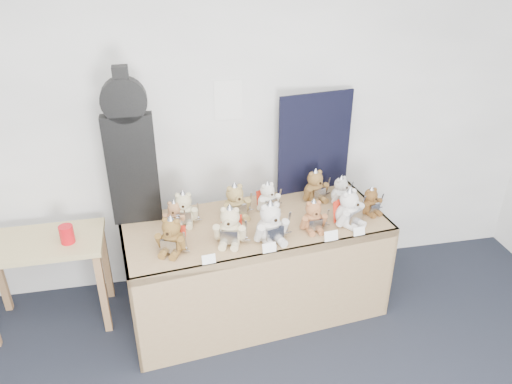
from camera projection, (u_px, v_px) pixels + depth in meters
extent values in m
plane|color=white|center=(171.00, 128.00, 3.70)|extent=(6.00, 0.00, 6.00)
cube|color=white|center=(228.00, 100.00, 3.68)|extent=(0.21, 0.00, 0.30)
cube|color=#926E4A|center=(256.00, 226.00, 3.60)|extent=(1.97, 1.00, 0.06)
cube|color=#926E4A|center=(273.00, 299.00, 3.45)|extent=(1.88, 0.24, 0.79)
cube|color=#926E4A|center=(130.00, 291.00, 3.52)|extent=(0.11, 0.78, 0.79)
cube|color=#926E4A|center=(366.00, 245.00, 4.03)|extent=(0.11, 0.78, 0.79)
cube|color=tan|center=(40.00, 243.00, 3.52)|extent=(0.87, 0.49, 0.04)
cube|color=#93643F|center=(0.00, 274.00, 3.79)|extent=(0.05, 0.05, 0.68)
cube|color=#93643F|center=(103.00, 294.00, 3.59)|extent=(0.05, 0.05, 0.68)
cube|color=#93643F|center=(106.00, 261.00, 3.93)|extent=(0.05, 0.05, 0.68)
cube|color=black|center=(133.00, 170.00, 3.44)|extent=(0.34, 0.11, 0.80)
cylinder|color=black|center=(124.00, 100.00, 3.21)|extent=(0.30, 0.10, 0.30)
cube|color=black|center=(121.00, 82.00, 3.15)|extent=(0.10, 0.09, 0.20)
cube|color=black|center=(315.00, 143.00, 3.86)|extent=(0.60, 0.11, 0.80)
cylinder|color=red|center=(67.00, 234.00, 3.46)|extent=(0.10, 0.10, 0.13)
ellipsoid|color=brown|center=(173.00, 242.00, 3.25)|extent=(0.21, 0.20, 0.17)
sphere|color=brown|center=(171.00, 227.00, 3.19)|extent=(0.12, 0.12, 0.12)
cylinder|color=brown|center=(168.00, 233.00, 3.15)|extent=(0.06, 0.05, 0.05)
sphere|color=black|center=(167.00, 234.00, 3.14)|extent=(0.02, 0.02, 0.02)
sphere|color=brown|center=(165.00, 220.00, 3.18)|extent=(0.04, 0.04, 0.04)
sphere|color=brown|center=(177.00, 222.00, 3.16)|extent=(0.04, 0.04, 0.04)
cylinder|color=brown|center=(160.00, 241.00, 3.24)|extent=(0.08, 0.10, 0.13)
cylinder|color=brown|center=(183.00, 244.00, 3.21)|extent=(0.08, 0.10, 0.13)
cylinder|color=brown|center=(164.00, 252.00, 3.23)|extent=(0.09, 0.12, 0.05)
cylinder|color=brown|center=(175.00, 254.00, 3.21)|extent=(0.09, 0.12, 0.05)
cube|color=silver|center=(169.00, 247.00, 3.19)|extent=(0.11, 0.06, 0.09)
cone|color=silver|center=(171.00, 220.00, 3.17)|extent=(0.10, 0.10, 0.08)
cube|color=silver|center=(186.00, 242.00, 3.18)|extent=(0.03, 0.04, 0.17)
cube|color=silver|center=(186.00, 251.00, 3.21)|extent=(0.05, 0.03, 0.01)
cube|color=red|center=(176.00, 235.00, 3.29)|extent=(0.13, 0.08, 0.15)
ellipsoid|color=#C4B38A|center=(230.00, 232.00, 3.34)|extent=(0.21, 0.20, 0.18)
sphere|color=#C4B38A|center=(230.00, 217.00, 3.28)|extent=(0.13, 0.13, 0.13)
cylinder|color=#C4B38A|center=(229.00, 223.00, 3.24)|extent=(0.06, 0.04, 0.06)
sphere|color=black|center=(228.00, 224.00, 3.22)|extent=(0.02, 0.02, 0.02)
sphere|color=#C4B38A|center=(223.00, 210.00, 3.26)|extent=(0.04, 0.04, 0.04)
sphere|color=#C4B38A|center=(236.00, 210.00, 3.25)|extent=(0.04, 0.04, 0.04)
cylinder|color=#C4B38A|center=(217.00, 232.00, 3.32)|extent=(0.08, 0.11, 0.13)
cylinder|color=#C4B38A|center=(243.00, 233.00, 3.31)|extent=(0.08, 0.11, 0.13)
cylinder|color=#C4B38A|center=(223.00, 243.00, 3.31)|extent=(0.08, 0.13, 0.05)
cylinder|color=#C4B38A|center=(235.00, 244.00, 3.30)|extent=(0.08, 0.13, 0.05)
cube|color=silver|center=(229.00, 237.00, 3.27)|extent=(0.12, 0.05, 0.10)
cone|color=silver|center=(230.00, 210.00, 3.26)|extent=(0.11, 0.11, 0.09)
cube|color=silver|center=(246.00, 231.00, 3.28)|extent=(0.03, 0.05, 0.19)
cube|color=silver|center=(246.00, 240.00, 3.31)|extent=(0.05, 0.02, 0.01)
cube|color=red|center=(232.00, 225.00, 3.39)|extent=(0.15, 0.07, 0.16)
ellipsoid|color=beige|center=(270.00, 230.00, 3.36)|extent=(0.22, 0.20, 0.19)
sphere|color=beige|center=(270.00, 213.00, 3.30)|extent=(0.14, 0.14, 0.14)
cylinder|color=beige|center=(274.00, 219.00, 3.25)|extent=(0.06, 0.04, 0.06)
sphere|color=black|center=(276.00, 220.00, 3.24)|extent=(0.02, 0.02, 0.02)
sphere|color=beige|center=(264.00, 208.00, 3.25)|extent=(0.04, 0.04, 0.04)
sphere|color=beige|center=(276.00, 205.00, 3.29)|extent=(0.04, 0.04, 0.04)
cylinder|color=beige|center=(259.00, 233.00, 3.30)|extent=(0.08, 0.11, 0.14)
cylinder|color=beige|center=(283.00, 227.00, 3.37)|extent=(0.08, 0.11, 0.14)
cylinder|color=beige|center=(269.00, 243.00, 3.31)|extent=(0.09, 0.13, 0.06)
cylinder|color=beige|center=(280.00, 240.00, 3.34)|extent=(0.09, 0.13, 0.06)
cube|color=silver|center=(275.00, 234.00, 3.29)|extent=(0.13, 0.05, 0.10)
cone|color=silver|center=(270.00, 206.00, 3.27)|extent=(0.12, 0.12, 0.09)
cube|color=silver|center=(288.00, 223.00, 3.35)|extent=(0.03, 0.05, 0.20)
cube|color=silver|center=(288.00, 233.00, 3.39)|extent=(0.06, 0.02, 0.01)
ellipsoid|color=#9C613B|center=(313.00, 221.00, 3.49)|extent=(0.16, 0.13, 0.15)
sphere|color=#9C613B|center=(313.00, 209.00, 3.44)|extent=(0.11, 0.11, 0.11)
cylinder|color=#9C613B|center=(316.00, 213.00, 3.40)|extent=(0.05, 0.03, 0.05)
sphere|color=black|center=(317.00, 214.00, 3.39)|extent=(0.02, 0.02, 0.02)
sphere|color=#9C613B|center=(309.00, 204.00, 3.41)|extent=(0.04, 0.04, 0.04)
sphere|color=#9C613B|center=(319.00, 203.00, 3.43)|extent=(0.04, 0.04, 0.04)
cylinder|color=#9C613B|center=(304.00, 223.00, 3.45)|extent=(0.05, 0.08, 0.11)
cylinder|color=#9C613B|center=(323.00, 220.00, 3.48)|extent=(0.05, 0.08, 0.11)
cylinder|color=#9C613B|center=(310.00, 231.00, 3.45)|extent=(0.05, 0.10, 0.05)
cylinder|color=#9C613B|center=(319.00, 230.00, 3.47)|extent=(0.05, 0.10, 0.05)
cube|color=silver|center=(316.00, 225.00, 3.43)|extent=(0.10, 0.02, 0.08)
cone|color=silver|center=(314.00, 203.00, 3.42)|extent=(0.09, 0.09, 0.07)
cube|color=silver|center=(327.00, 218.00, 3.47)|extent=(0.01, 0.04, 0.16)
cube|color=silver|center=(327.00, 225.00, 3.49)|extent=(0.05, 0.01, 0.01)
ellipsoid|color=silver|center=(348.00, 215.00, 3.54)|extent=(0.23, 0.23, 0.18)
sphere|color=silver|center=(349.00, 200.00, 3.48)|extent=(0.13, 0.13, 0.13)
cylinder|color=silver|center=(356.00, 204.00, 3.45)|extent=(0.06, 0.05, 0.06)
sphere|color=black|center=(358.00, 205.00, 3.44)|extent=(0.02, 0.02, 0.02)
sphere|color=silver|center=(346.00, 195.00, 3.43)|extent=(0.04, 0.04, 0.04)
sphere|color=silver|center=(354.00, 191.00, 3.48)|extent=(0.04, 0.04, 0.04)
cylinder|color=silver|center=(343.00, 219.00, 3.47)|extent=(0.10, 0.11, 0.14)
cylinder|color=silver|center=(358.00, 210.00, 3.57)|extent=(0.10, 0.11, 0.14)
cylinder|color=silver|center=(351.00, 226.00, 3.50)|extent=(0.11, 0.13, 0.05)
cylinder|color=silver|center=(358.00, 222.00, 3.55)|extent=(0.11, 0.13, 0.05)
cube|color=silver|center=(356.00, 218.00, 3.49)|extent=(0.11, 0.08, 0.10)
cone|color=silver|center=(350.00, 193.00, 3.46)|extent=(0.11, 0.11, 0.09)
cube|color=silver|center=(362.00, 207.00, 3.57)|extent=(0.04, 0.05, 0.19)
cube|color=silver|center=(361.00, 215.00, 3.60)|extent=(0.05, 0.03, 0.01)
cube|color=red|center=(340.00, 209.00, 3.58)|extent=(0.14, 0.10, 0.16)
ellipsoid|color=brown|center=(370.00, 206.00, 3.69)|extent=(0.16, 0.15, 0.13)
sphere|color=brown|center=(371.00, 195.00, 3.65)|extent=(0.10, 0.10, 0.10)
cylinder|color=brown|center=(375.00, 198.00, 3.62)|extent=(0.05, 0.03, 0.04)
sphere|color=black|center=(376.00, 199.00, 3.61)|extent=(0.02, 0.02, 0.02)
sphere|color=brown|center=(368.00, 192.00, 3.61)|extent=(0.03, 0.03, 0.03)
sphere|color=brown|center=(375.00, 189.00, 3.64)|extent=(0.03, 0.03, 0.03)
cylinder|color=brown|center=(365.00, 208.00, 3.65)|extent=(0.06, 0.08, 0.10)
cylinder|color=brown|center=(378.00, 204.00, 3.70)|extent=(0.06, 0.08, 0.10)
cylinder|color=brown|center=(370.00, 214.00, 3.66)|extent=(0.07, 0.10, 0.04)
cylinder|color=brown|center=(377.00, 212.00, 3.69)|extent=(0.07, 0.10, 0.04)
cube|color=silver|center=(375.00, 208.00, 3.65)|extent=(0.09, 0.04, 0.07)
cone|color=silver|center=(372.00, 190.00, 3.63)|extent=(0.08, 0.08, 0.06)
cube|color=silver|center=(381.00, 201.00, 3.69)|extent=(0.02, 0.03, 0.14)
cube|color=silver|center=(380.00, 208.00, 3.72)|extent=(0.04, 0.02, 0.01)
ellipsoid|color=#BFB48B|center=(184.00, 214.00, 3.56)|extent=(0.18, 0.16, 0.16)
sphere|color=#BFB48B|center=(183.00, 201.00, 3.51)|extent=(0.12, 0.12, 0.12)
cylinder|color=#BFB48B|center=(183.00, 206.00, 3.47)|extent=(0.05, 0.03, 0.05)
sphere|color=black|center=(183.00, 207.00, 3.45)|extent=(0.02, 0.02, 0.02)
sphere|color=#BFB48B|center=(177.00, 195.00, 3.49)|extent=(0.04, 0.04, 0.04)
sphere|color=#BFB48B|center=(188.00, 195.00, 3.49)|extent=(0.04, 0.04, 0.04)
cylinder|color=#BFB48B|center=(173.00, 215.00, 3.53)|extent=(0.06, 0.09, 0.12)
cylinder|color=#BFB48B|center=(195.00, 214.00, 3.54)|extent=(0.06, 0.09, 0.12)
cylinder|color=#BFB48B|center=(179.00, 224.00, 3.53)|extent=(0.06, 0.11, 0.05)
cylinder|color=#BFB48B|center=(190.00, 223.00, 3.54)|extent=(0.06, 0.11, 0.05)
cube|color=silver|center=(184.00, 218.00, 3.50)|extent=(0.11, 0.03, 0.09)
cone|color=silver|center=(183.00, 195.00, 3.49)|extent=(0.10, 0.10, 0.08)
cube|color=silver|center=(198.00, 212.00, 3.52)|extent=(0.02, 0.04, 0.17)
cube|color=silver|center=(199.00, 220.00, 3.55)|extent=(0.05, 0.01, 0.01)
ellipsoid|color=#9D844E|center=(235.00, 208.00, 3.63)|extent=(0.21, 0.19, 0.17)
sphere|color=#9D844E|center=(235.00, 194.00, 3.58)|extent=(0.13, 0.13, 0.13)
cylinder|color=#9D844E|center=(238.00, 198.00, 3.54)|extent=(0.06, 0.04, 0.05)
sphere|color=black|center=(239.00, 199.00, 3.52)|extent=(0.02, 0.02, 0.02)
sphere|color=#9D844E|center=(229.00, 189.00, 3.53)|extent=(0.04, 0.04, 0.04)
sphere|color=#9D844E|center=(240.00, 186.00, 3.57)|extent=(0.04, 0.04, 0.04)
cylinder|color=#9D844E|center=(226.00, 211.00, 3.57)|extent=(0.08, 0.11, 0.13)
cylinder|color=#9D844E|center=(246.00, 205.00, 3.65)|extent=(0.08, 0.11, 0.13)
cylinder|color=#9D844E|center=(234.00, 219.00, 3.59)|extent=(0.08, 0.12, 0.05)
cylinder|color=#9D844E|center=(244.00, 216.00, 3.62)|extent=(0.08, 0.12, 0.05)
cube|color=silver|center=(239.00, 211.00, 3.58)|extent=(0.11, 0.05, 0.10)
cone|color=silver|center=(235.00, 187.00, 3.55)|extent=(0.11, 0.11, 0.08)
cube|color=silver|center=(250.00, 202.00, 3.63)|extent=(0.03, 0.05, 0.18)
cube|color=silver|center=(250.00, 210.00, 3.67)|extent=(0.05, 0.02, 0.01)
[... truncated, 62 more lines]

